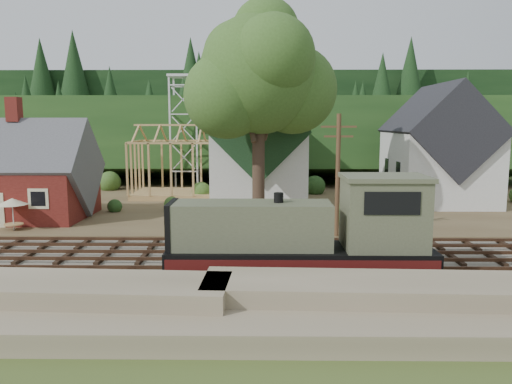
{
  "coord_description": "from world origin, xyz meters",
  "views": [
    {
      "loc": [
        2.26,
        -25.89,
        7.48
      ],
      "look_at": [
        1.87,
        6.0,
        3.0
      ],
      "focal_mm": 35.0,
      "sensor_mm": 36.0,
      "label": 1
    }
  ],
  "objects_px": {
    "locomotive": "(310,237)",
    "car_blue": "(76,206)",
    "patio_set": "(12,203)",
    "car_red": "(443,197)"
  },
  "relations": [
    {
      "from": "locomotive",
      "to": "car_blue",
      "type": "height_order",
      "value": "locomotive"
    },
    {
      "from": "car_blue",
      "to": "patio_set",
      "type": "relative_size",
      "value": 1.62
    },
    {
      "from": "car_red",
      "to": "patio_set",
      "type": "height_order",
      "value": "patio_set"
    },
    {
      "from": "car_red",
      "to": "patio_set",
      "type": "bearing_deg",
      "value": 112.79
    },
    {
      "from": "locomotive",
      "to": "patio_set",
      "type": "bearing_deg",
      "value": 152.91
    },
    {
      "from": "locomotive",
      "to": "car_red",
      "type": "bearing_deg",
      "value": 56.54
    },
    {
      "from": "locomotive",
      "to": "car_blue",
      "type": "relative_size",
      "value": 3.5
    },
    {
      "from": "locomotive",
      "to": "car_red",
      "type": "xyz_separation_m",
      "value": [
        13.76,
        20.82,
        -1.2
      ]
    },
    {
      "from": "locomotive",
      "to": "car_blue",
      "type": "bearing_deg",
      "value": 136.87
    },
    {
      "from": "locomotive",
      "to": "car_blue",
      "type": "distance_m",
      "value": 23.33
    }
  ]
}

